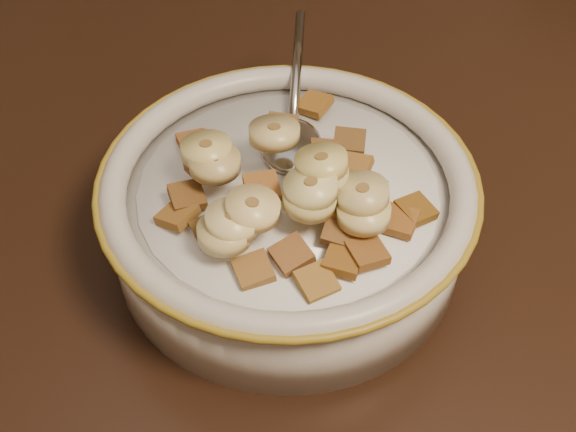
% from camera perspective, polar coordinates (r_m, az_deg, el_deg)
% --- Properties ---
extents(table, '(1.43, 0.95, 0.04)m').
position_cam_1_polar(table, '(0.48, 11.52, -8.90)').
color(table, black).
rests_on(table, floor).
extents(cereal_bowl, '(0.23, 0.23, 0.05)m').
position_cam_1_polar(cereal_bowl, '(0.47, -0.00, -0.23)').
color(cereal_bowl, silver).
rests_on(cereal_bowl, table).
extents(milk, '(0.19, 0.19, 0.00)m').
position_cam_1_polar(milk, '(0.45, -0.00, 2.12)').
color(milk, white).
rests_on(milk, cereal_bowl).
extents(spoon, '(0.06, 0.07, 0.01)m').
position_cam_1_polar(spoon, '(0.47, 0.26, 5.60)').
color(spoon, '#979797').
rests_on(spoon, cereal_bowl).
extents(cereal_square_0, '(0.02, 0.02, 0.01)m').
position_cam_1_polar(cereal_square_0, '(0.40, 4.38, -3.51)').
color(cereal_square_0, brown).
rests_on(cereal_square_0, milk).
extents(cereal_square_1, '(0.03, 0.03, 0.01)m').
position_cam_1_polar(cereal_square_1, '(0.44, -7.97, 1.54)').
color(cereal_square_1, brown).
rests_on(cereal_square_1, milk).
extents(cereal_square_2, '(0.03, 0.03, 0.01)m').
position_cam_1_polar(cereal_square_2, '(0.43, 10.05, 0.49)').
color(cereal_square_2, brown).
rests_on(cereal_square_2, milk).
extents(cereal_square_3, '(0.03, 0.03, 0.01)m').
position_cam_1_polar(cereal_square_3, '(0.42, -3.65, 0.49)').
color(cereal_square_3, olive).
rests_on(cereal_square_3, milk).
extents(cereal_square_4, '(0.03, 0.03, 0.01)m').
position_cam_1_polar(cereal_square_4, '(0.40, -2.75, -4.30)').
color(cereal_square_4, olive).
rests_on(cereal_square_4, milk).
extents(cereal_square_5, '(0.02, 0.02, 0.01)m').
position_cam_1_polar(cereal_square_5, '(0.43, -8.73, 0.08)').
color(cereal_square_5, brown).
rests_on(cereal_square_5, milk).
extents(cereal_square_6, '(0.03, 0.03, 0.01)m').
position_cam_1_polar(cereal_square_6, '(0.45, -6.54, 3.82)').
color(cereal_square_6, brown).
rests_on(cereal_square_6, milk).
extents(cereal_square_7, '(0.02, 0.02, 0.01)m').
position_cam_1_polar(cereal_square_7, '(0.50, 2.10, 8.83)').
color(cereal_square_7, brown).
rests_on(cereal_square_7, milk).
extents(cereal_square_8, '(0.02, 0.02, 0.01)m').
position_cam_1_polar(cereal_square_8, '(0.47, -0.82, 6.86)').
color(cereal_square_8, brown).
rests_on(cereal_square_8, milk).
extents(cereal_square_9, '(0.03, 0.03, 0.01)m').
position_cam_1_polar(cereal_square_9, '(0.44, 5.68, 2.20)').
color(cereal_square_9, '#97572A').
rests_on(cereal_square_9, milk).
extents(cereal_square_10, '(0.03, 0.03, 0.01)m').
position_cam_1_polar(cereal_square_10, '(0.41, 6.28, -2.89)').
color(cereal_square_10, brown).
rests_on(cereal_square_10, milk).
extents(cereal_square_11, '(0.03, 0.03, 0.01)m').
position_cam_1_polar(cereal_square_11, '(0.41, 0.29, -3.07)').
color(cereal_square_11, '#9D6634').
rests_on(cereal_square_11, milk).
extents(cereal_square_12, '(0.03, 0.03, 0.01)m').
position_cam_1_polar(cereal_square_12, '(0.47, -0.47, 7.19)').
color(cereal_square_12, brown).
rests_on(cereal_square_12, milk).
extents(cereal_square_13, '(0.03, 0.03, 0.01)m').
position_cam_1_polar(cereal_square_13, '(0.46, 4.87, 5.86)').
color(cereal_square_13, brown).
rests_on(cereal_square_13, milk).
extents(cereal_square_14, '(0.03, 0.03, 0.01)m').
position_cam_1_polar(cereal_square_14, '(0.43, 6.60, 1.64)').
color(cereal_square_14, brown).
rests_on(cereal_square_14, milk).
extents(cereal_square_15, '(0.03, 0.03, 0.01)m').
position_cam_1_polar(cereal_square_15, '(0.42, 4.47, 0.98)').
color(cereal_square_15, brown).
rests_on(cereal_square_15, milk).
extents(cereal_square_16, '(0.03, 0.03, 0.01)m').
position_cam_1_polar(cereal_square_16, '(0.42, -6.15, -0.99)').
color(cereal_square_16, brown).
rests_on(cereal_square_16, milk).
extents(cereal_square_17, '(0.03, 0.03, 0.01)m').
position_cam_1_polar(cereal_square_17, '(0.48, -7.45, 5.88)').
color(cereal_square_17, '#935A33').
rests_on(cereal_square_17, milk).
extents(cereal_square_18, '(0.02, 0.02, 0.01)m').
position_cam_1_polar(cereal_square_18, '(0.44, 5.17, 3.78)').
color(cereal_square_18, brown).
rests_on(cereal_square_18, milk).
extents(cereal_square_19, '(0.03, 0.03, 0.01)m').
position_cam_1_polar(cereal_square_19, '(0.45, 3.07, 4.96)').
color(cereal_square_19, brown).
rests_on(cereal_square_19, milk).
extents(cereal_square_20, '(0.03, 0.03, 0.01)m').
position_cam_1_polar(cereal_square_20, '(0.42, -2.06, 2.26)').
color(cereal_square_20, brown).
rests_on(cereal_square_20, milk).
extents(cereal_square_21, '(0.02, 0.02, 0.01)m').
position_cam_1_polar(cereal_square_21, '(0.43, 8.79, -0.39)').
color(cereal_square_21, brown).
rests_on(cereal_square_21, milk).
extents(cereal_square_22, '(0.02, 0.02, 0.01)m').
position_cam_1_polar(cereal_square_22, '(0.41, 4.18, -1.21)').
color(cereal_square_22, brown).
rests_on(cereal_square_22, milk).
extents(cereal_square_23, '(0.03, 0.03, 0.01)m').
position_cam_1_polar(cereal_square_23, '(0.40, 2.27, -5.22)').
color(cereal_square_23, olive).
rests_on(cereal_square_23, milk).
extents(banana_slice_0, '(0.04, 0.04, 0.01)m').
position_cam_1_polar(banana_slice_0, '(0.42, 2.71, 3.25)').
color(banana_slice_0, beige).
rests_on(banana_slice_0, milk).
extents(banana_slice_1, '(0.04, 0.04, 0.02)m').
position_cam_1_polar(banana_slice_1, '(0.44, -1.08, 6.57)').
color(banana_slice_1, beige).
rests_on(banana_slice_1, milk).
extents(banana_slice_2, '(0.04, 0.04, 0.01)m').
position_cam_1_polar(banana_slice_2, '(0.41, 1.82, 2.26)').
color(banana_slice_2, beige).
rests_on(banana_slice_2, milk).
extents(banana_slice_3, '(0.04, 0.04, 0.01)m').
position_cam_1_polar(banana_slice_3, '(0.41, 6.01, 0.25)').
color(banana_slice_3, '#E7D076').
rests_on(banana_slice_3, milk).
extents(banana_slice_4, '(0.04, 0.04, 0.01)m').
position_cam_1_polar(banana_slice_4, '(0.40, -2.81, 0.60)').
color(banana_slice_4, '#FADC89').
rests_on(banana_slice_4, milk).
extents(banana_slice_5, '(0.04, 0.04, 0.01)m').
position_cam_1_polar(banana_slice_5, '(0.44, -6.46, 5.22)').
color(banana_slice_5, '#D8C87D').
rests_on(banana_slice_5, milk).
extents(banana_slice_6, '(0.04, 0.04, 0.01)m').
position_cam_1_polar(banana_slice_6, '(0.41, 1.73, 1.38)').
color(banana_slice_6, '#C7BB79').
rests_on(banana_slice_6, milk).
extents(banana_slice_7, '(0.04, 0.04, 0.01)m').
position_cam_1_polar(banana_slice_7, '(0.40, -4.42, -0.38)').
color(banana_slice_7, '#F4E99C').
rests_on(banana_slice_7, milk).
extents(banana_slice_8, '(0.04, 0.04, 0.02)m').
position_cam_1_polar(banana_slice_8, '(0.42, 2.64, 4.23)').
color(banana_slice_8, '#FBEF8B').
rests_on(banana_slice_8, milk).
extents(banana_slice_9, '(0.04, 0.04, 0.01)m').
position_cam_1_polar(banana_slice_9, '(0.40, -5.03, -1.31)').
color(banana_slice_9, '#D5C872').
rests_on(banana_slice_9, milk).
extents(banana_slice_10, '(0.03, 0.03, 0.01)m').
position_cam_1_polar(banana_slice_10, '(0.43, -5.81, 4.21)').
color(banana_slice_10, tan).
rests_on(banana_slice_10, milk).
extents(banana_slice_11, '(0.04, 0.04, 0.01)m').
position_cam_1_polar(banana_slice_11, '(0.41, 5.88, 1.75)').
color(banana_slice_11, '#D3BB88').
rests_on(banana_slice_11, milk).
extents(banana_slice_12, '(0.04, 0.04, 0.01)m').
position_cam_1_polar(banana_slice_12, '(0.42, 5.50, 1.85)').
color(banana_slice_12, beige).
rests_on(banana_slice_12, milk).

